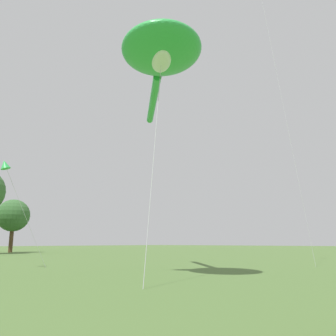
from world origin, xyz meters
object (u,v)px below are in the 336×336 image
tree_oak_right (13,216)px  big_show_kite (161,55)px  small_kite_streamer_purple (266,21)px  small_kite_bird_shape (5,165)px

tree_oak_right → big_show_kite: bearing=-107.4°
small_kite_streamer_purple → tree_oak_right: bearing=-120.5°
big_show_kite → small_kite_bird_shape: bearing=-124.9°
big_show_kite → small_kite_bird_shape: size_ratio=1.73×
big_show_kite → tree_oak_right: 45.40m
small_kite_bird_shape → big_show_kite: bearing=49.8°
small_kite_bird_shape → small_kite_streamer_purple: small_kite_streamer_purple is taller
big_show_kite → small_kite_bird_shape: (-2.46, 10.59, -4.39)m
small_kite_streamer_purple → small_kite_bird_shape: bearing=-63.1°
small_kite_bird_shape → small_kite_streamer_purple: bearing=93.6°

